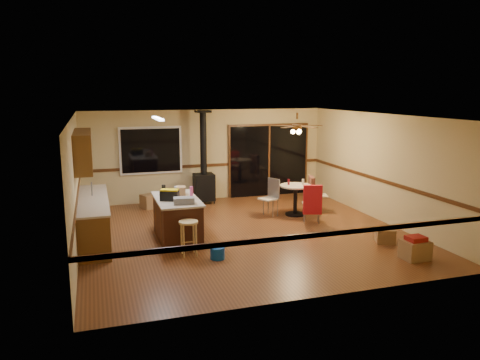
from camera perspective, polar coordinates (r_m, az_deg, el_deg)
name	(u,v)px	position (r m, az deg, el deg)	size (l,w,h in m)	color
floor	(244,233)	(10.54, 0.49, -6.45)	(7.00, 7.00, 0.00)	brown
ceiling	(244,116)	(10.08, 0.52, 7.81)	(7.00, 7.00, 0.00)	silver
wall_back	(207,155)	(13.56, -4.07, 3.06)	(7.00, 7.00, 0.00)	tan
wall_front	(317,216)	(7.06, 9.33, -4.36)	(7.00, 7.00, 0.00)	tan
wall_left	(75,185)	(9.75, -19.46, -0.62)	(7.00, 7.00, 0.00)	tan
wall_right	(382,168)	(11.77, 16.93, 1.42)	(7.00, 7.00, 0.00)	tan
chair_rail	(244,189)	(10.29, 0.50, -1.12)	(7.00, 7.00, 0.08)	#482812
window	(151,150)	(13.21, -10.81, 3.56)	(1.72, 0.10, 1.32)	black
sliding_door	(269,161)	(14.11, 3.52, 2.35)	(2.52, 0.10, 2.10)	black
lower_cabinets	(94,220)	(10.43, -17.42, -4.69)	(0.60, 3.00, 0.86)	brown
countertop	(92,200)	(10.32, -17.57, -2.28)	(0.64, 3.04, 0.04)	#BDAB93
upper_cabinets	(83,150)	(10.35, -18.59, 3.43)	(0.35, 2.00, 0.80)	brown
kitchen_island	(177,219)	(10.07, -7.68, -4.69)	(0.88, 1.68, 0.90)	#3B1A0E
wood_stove	(204,177)	(13.17, -4.43, 0.31)	(0.55, 0.50, 2.52)	black
ceiling_fan	(297,128)	(11.71, 6.96, 6.26)	(0.24, 0.24, 0.55)	brown
fluorescent_strip	(158,119)	(9.97, -10.00, 7.39)	(0.10, 1.20, 0.04)	white
toolbox_grey	(184,201)	(9.45, -6.85, -2.50)	(0.41, 0.23, 0.13)	slate
toolbox_black	(170,196)	(9.76, -8.58, -1.89)	(0.37, 0.20, 0.21)	black
toolbox_yellow_lid	(169,190)	(9.73, -8.60, -1.21)	(0.36, 0.19, 0.03)	gold
box_on_island	(181,191)	(10.27, -7.22, -1.29)	(0.20, 0.27, 0.18)	olive
bottle_dark	(164,191)	(10.00, -9.28, -1.38)	(0.08, 0.08, 0.28)	black
bottle_pink	(191,192)	(9.98, -5.94, -1.46)	(0.07, 0.07, 0.23)	#D84C8C
bottle_white	(176,191)	(10.24, -7.83, -1.30)	(0.06, 0.06, 0.19)	white
bar_stool	(189,238)	(9.12, -6.27, -7.06)	(0.37, 0.37, 0.68)	tan
blue_bucket	(218,253)	(8.95, -2.75, -8.88)	(0.28, 0.28, 0.23)	#0D4AB6
dining_table	(295,195)	(11.96, 6.77, -1.81)	(0.80, 0.80, 0.78)	black
glass_red	(289,182)	(11.92, 5.96, -0.22)	(0.06, 0.06, 0.15)	#590C14
glass_cream	(303,182)	(11.92, 7.70, -0.25)	(0.07, 0.07, 0.15)	beige
chair_left	(271,193)	(11.85, 3.84, -1.57)	(0.53, 0.53, 0.51)	tan
chair_near	(312,200)	(11.20, 8.82, -2.37)	(0.54, 0.57, 0.70)	tan
chair_right	(312,190)	(12.26, 8.83, -1.22)	(0.56, 0.53, 0.70)	tan
box_under_window	(151,201)	(12.90, -10.85, -2.54)	(0.47, 0.38, 0.38)	olive
box_corner_a	(415,250)	(9.50, 20.57, -7.99)	(0.48, 0.40, 0.36)	olive
box_corner_b	(385,236)	(10.29, 17.30, -6.51)	(0.38, 0.32, 0.30)	olive
box_small_red	(416,238)	(9.43, 20.66, -6.69)	(0.34, 0.28, 0.09)	maroon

